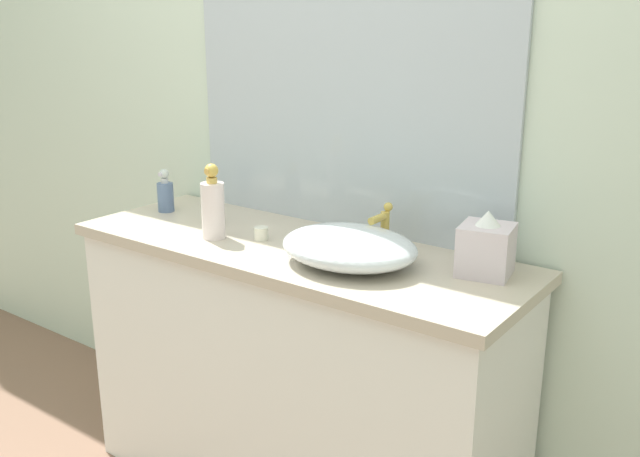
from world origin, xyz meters
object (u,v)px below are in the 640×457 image
(soap_dispenser, at_px, (213,207))
(perfume_bottle, at_px, (165,194))
(lotion_bottle, at_px, (211,207))
(candle_jar, at_px, (261,233))
(sink_basin, at_px, (349,247))
(tissue_box, at_px, (486,247))

(soap_dispenser, distance_m, perfume_bottle, 0.39)
(lotion_bottle, bearing_deg, perfume_bottle, 177.20)
(lotion_bottle, bearing_deg, soap_dispenser, -42.84)
(lotion_bottle, bearing_deg, candle_jar, -9.41)
(sink_basin, bearing_deg, tissue_box, 23.57)
(soap_dispenser, distance_m, lotion_bottle, 0.18)
(candle_jar, bearing_deg, soap_dispenser, -151.49)
(lotion_bottle, relative_size, candle_jar, 2.89)
(sink_basin, height_order, perfume_bottle, perfume_bottle)
(soap_dispenser, distance_m, candle_jar, 0.17)
(soap_dispenser, relative_size, candle_jar, 5.38)
(sink_basin, relative_size, tissue_box, 2.26)
(sink_basin, relative_size, candle_jar, 9.09)
(tissue_box, bearing_deg, sink_basin, -156.43)
(soap_dispenser, bearing_deg, tissue_box, 13.40)
(perfume_bottle, bearing_deg, candle_jar, -6.25)
(perfume_bottle, xyz_separation_m, tissue_box, (1.20, 0.07, 0.01))
(sink_basin, distance_m, soap_dispenser, 0.49)
(perfume_bottle, xyz_separation_m, candle_jar, (0.50, -0.06, -0.04))
(lotion_bottle, xyz_separation_m, perfume_bottle, (-0.24, 0.01, 0.01))
(soap_dispenser, bearing_deg, sink_basin, 5.57)
(soap_dispenser, distance_m, tissue_box, 0.86)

